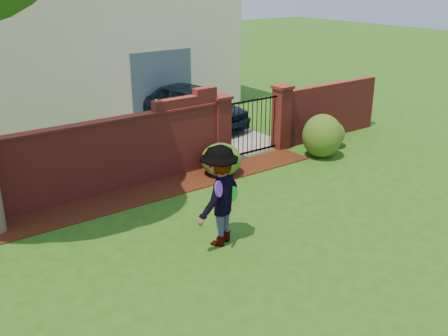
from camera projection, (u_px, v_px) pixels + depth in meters
ground at (242, 247)px, 9.84m from camera, size 80.00×80.00×0.01m
mulch_bed at (120, 200)px, 11.82m from camera, size 11.10×1.08×0.03m
brick_wall at (60, 164)px, 11.41m from camera, size 8.70×0.31×2.16m
brick_wall_return at (329, 110)px, 16.21m from camera, size 4.00×0.25×1.70m
pillar_left at (221, 130)px, 13.84m from camera, size 0.50×0.50×1.88m
pillar_right at (282, 117)px, 15.06m from camera, size 0.50×0.50×1.88m
iron_gate at (252, 127)px, 14.49m from camera, size 1.78×0.03×1.60m
driveway at (178, 124)px, 17.80m from camera, size 3.20×8.00×0.01m
house at (56, 25)px, 18.31m from camera, size 12.40×6.40×6.30m
car at (198, 106)px, 17.22m from camera, size 2.52×4.48×1.44m
shrub_left at (221, 160)px, 13.19m from camera, size 1.03×1.03×0.85m
shrub_middle at (322, 136)px, 14.45m from camera, size 1.12×1.12×1.24m
shrub_right at (330, 134)px, 15.40m from camera, size 0.90×0.90×0.80m
man at (221, 196)px, 9.63m from camera, size 1.46×1.19×1.97m
frisbee_purple at (219, 189)px, 9.11m from camera, size 0.29×0.23×0.29m
frisbee_green at (232, 194)px, 9.76m from camera, size 0.30×0.13×0.30m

